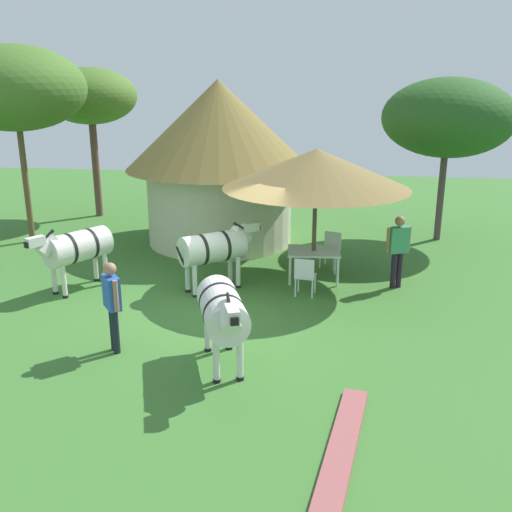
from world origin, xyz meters
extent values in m
plane|color=#3D732F|center=(0.00, 0.00, 0.00)|extent=(36.00, 36.00, 0.00)
cylinder|color=beige|center=(-1.06, 5.34, 1.09)|extent=(4.19, 4.19, 2.17)
cone|color=olive|center=(-1.06, 5.34, 3.41)|extent=(5.33, 5.33, 2.48)
cylinder|color=brown|center=(1.83, 2.26, 1.12)|extent=(0.10, 0.10, 2.25)
cone|color=olive|center=(1.83, 2.26, 2.70)|extent=(4.35, 4.35, 0.90)
cube|color=silver|center=(1.83, 2.26, 0.72)|extent=(1.30, 1.08, 0.04)
cylinder|color=silver|center=(1.24, 2.65, 0.35)|extent=(0.06, 0.06, 0.70)
cylinder|color=silver|center=(2.36, 2.73, 0.35)|extent=(0.06, 0.06, 0.70)
cylinder|color=silver|center=(1.31, 1.79, 0.35)|extent=(0.06, 0.06, 0.70)
cylinder|color=silver|center=(2.42, 1.87, 0.35)|extent=(0.06, 0.06, 0.70)
cube|color=white|center=(1.70, 1.20, 0.45)|extent=(0.49, 0.47, 0.04)
cube|color=white|center=(1.68, 1.01, 0.68)|extent=(0.44, 0.09, 0.45)
cylinder|color=white|center=(1.54, 1.40, 0.23)|extent=(0.04, 0.04, 0.45)
cylinder|color=white|center=(1.91, 1.36, 0.23)|extent=(0.04, 0.04, 0.45)
cylinder|color=white|center=(1.49, 1.05, 0.23)|extent=(0.04, 0.04, 0.45)
cylinder|color=white|center=(1.87, 1.00, 0.23)|extent=(0.04, 0.04, 0.45)
cube|color=white|center=(2.21, 3.26, 0.45)|extent=(0.56, 0.55, 0.04)
cube|color=white|center=(2.28, 3.44, 0.68)|extent=(0.43, 0.19, 0.45)
cylinder|color=white|center=(2.32, 3.02, 0.23)|extent=(0.04, 0.04, 0.45)
cylinder|color=white|center=(1.97, 3.16, 0.23)|extent=(0.04, 0.04, 0.45)
cylinder|color=white|center=(2.45, 3.36, 0.23)|extent=(0.04, 0.04, 0.45)
cylinder|color=white|center=(2.09, 3.50, 0.23)|extent=(0.04, 0.04, 0.45)
cylinder|color=black|center=(3.69, 1.95, 0.43)|extent=(0.12, 0.12, 0.85)
cylinder|color=black|center=(3.83, 2.01, 0.43)|extent=(0.12, 0.12, 0.85)
cube|color=#3D9262|center=(3.76, 1.98, 1.16)|extent=(0.51, 0.38, 0.60)
cylinder|color=#9A6B48|center=(3.52, 1.87, 1.17)|extent=(0.09, 0.09, 0.57)
cylinder|color=#9A6B48|center=(4.00, 2.09, 1.17)|extent=(0.09, 0.09, 0.57)
sphere|color=#9A6B48|center=(3.76, 1.98, 1.59)|extent=(0.23, 0.23, 0.23)
cylinder|color=black|center=(-1.55, -2.01, 0.42)|extent=(0.12, 0.12, 0.83)
cylinder|color=black|center=(-1.46, -2.13, 0.42)|extent=(0.12, 0.12, 0.83)
cube|color=blue|center=(-1.50, -2.07, 1.13)|extent=(0.44, 0.48, 0.59)
cylinder|color=#A5715A|center=(-1.66, -1.87, 1.15)|extent=(0.09, 0.09, 0.56)
cylinder|color=#A5715A|center=(-1.35, -2.27, 1.15)|extent=(0.09, 0.09, 0.56)
sphere|color=#A5715A|center=(-1.50, -2.07, 1.56)|extent=(0.23, 0.23, 0.23)
cylinder|color=silver|center=(-3.45, 0.87, 1.03)|extent=(1.36, 1.62, 0.70)
cylinder|color=black|center=(-3.30, 1.13, 1.03)|extent=(0.65, 0.43, 0.71)
cylinder|color=black|center=(-3.59, 0.65, 1.03)|extent=(0.65, 0.43, 0.71)
cylinder|color=silver|center=(-3.83, 0.24, 1.21)|extent=(0.55, 0.63, 0.52)
cube|color=silver|center=(-3.98, 0.00, 1.37)|extent=(0.36, 0.44, 0.20)
cube|color=black|center=(-4.07, -0.15, 1.34)|extent=(0.16, 0.16, 0.12)
cube|color=black|center=(-3.83, 0.24, 1.41)|extent=(0.22, 0.33, 0.28)
cylinder|color=silver|center=(-3.58, 0.30, 0.38)|extent=(0.11, 0.11, 0.77)
cylinder|color=black|center=(-3.58, 0.30, 0.03)|extent=(0.13, 0.13, 0.06)
cylinder|color=silver|center=(-3.91, 0.49, 0.38)|extent=(0.11, 0.11, 0.77)
cylinder|color=black|center=(-3.91, 0.49, 0.03)|extent=(0.13, 0.13, 0.06)
cylinder|color=silver|center=(-3.00, 1.26, 0.38)|extent=(0.11, 0.11, 0.77)
cylinder|color=black|center=(-3.00, 1.26, 0.03)|extent=(0.13, 0.13, 0.06)
cylinder|color=silver|center=(-3.33, 1.45, 0.38)|extent=(0.11, 0.11, 0.77)
cylinder|color=black|center=(-3.33, 1.45, 0.03)|extent=(0.13, 0.13, 0.06)
cylinder|color=black|center=(-3.05, 1.55, 0.93)|extent=(0.16, 0.23, 0.53)
cylinder|color=silver|center=(0.50, -2.30, 1.03)|extent=(1.16, 1.65, 0.70)
cylinder|color=black|center=(0.40, -2.02, 1.03)|extent=(0.70, 0.31, 0.71)
cylinder|color=black|center=(0.59, -2.56, 1.03)|extent=(0.70, 0.31, 0.71)
cylinder|color=silver|center=(0.75, -3.01, 1.21)|extent=(0.48, 0.62, 0.51)
cube|color=silver|center=(0.85, -3.28, 1.37)|extent=(0.30, 0.44, 0.20)
cube|color=black|center=(0.91, -3.45, 1.34)|extent=(0.15, 0.15, 0.12)
cube|color=black|center=(0.75, -3.01, 1.41)|extent=(0.16, 0.36, 0.28)
cylinder|color=silver|center=(0.87, -2.78, 0.38)|extent=(0.11, 0.11, 0.76)
cylinder|color=black|center=(0.87, -2.78, 0.03)|extent=(0.13, 0.13, 0.06)
cylinder|color=silver|center=(0.51, -2.91, 0.38)|extent=(0.11, 0.11, 0.76)
cylinder|color=black|center=(0.51, -2.91, 0.03)|extent=(0.13, 0.13, 0.06)
cylinder|color=silver|center=(0.49, -1.70, 0.38)|extent=(0.11, 0.11, 0.76)
cylinder|color=black|center=(0.49, -1.70, 0.03)|extent=(0.13, 0.13, 0.06)
cylinder|color=silver|center=(0.13, -1.83, 0.38)|extent=(0.11, 0.11, 0.76)
cylinder|color=black|center=(0.13, -1.83, 0.03)|extent=(0.13, 0.13, 0.06)
cylinder|color=black|center=(0.23, -1.55, 0.93)|extent=(0.13, 0.24, 0.53)
cylinder|color=silver|center=(-0.42, 1.25, 1.01)|extent=(1.56, 1.47, 0.68)
cylinder|color=black|center=(-0.64, 1.06, 1.01)|extent=(0.51, 0.58, 0.70)
cylinder|color=black|center=(-0.22, 1.42, 1.01)|extent=(0.51, 0.58, 0.70)
cylinder|color=silver|center=(0.14, 1.73, 1.19)|extent=(0.61, 0.59, 0.51)
cube|color=silver|center=(0.36, 1.91, 1.35)|extent=(0.42, 0.40, 0.20)
cube|color=black|center=(0.50, 2.02, 1.32)|extent=(0.17, 0.17, 0.12)
cube|color=black|center=(0.14, 1.73, 1.39)|extent=(0.31, 0.27, 0.28)
cylinder|color=silver|center=(-0.11, 1.76, 0.38)|extent=(0.11, 0.11, 0.75)
cylinder|color=black|center=(-0.11, 1.76, 0.03)|extent=(0.13, 0.13, 0.06)
cylinder|color=silver|center=(0.13, 1.47, 0.38)|extent=(0.11, 0.11, 0.75)
cylinder|color=black|center=(0.13, 1.47, 0.03)|extent=(0.13, 0.13, 0.06)
cylinder|color=silver|center=(-0.97, 1.04, 0.38)|extent=(0.11, 0.11, 0.75)
cylinder|color=black|center=(-0.97, 1.04, 0.03)|extent=(0.13, 0.13, 0.06)
cylinder|color=silver|center=(-0.73, 0.75, 0.38)|extent=(0.11, 0.11, 0.75)
cylinder|color=black|center=(-0.73, 0.75, 0.03)|extent=(0.13, 0.13, 0.06)
cylinder|color=black|center=(-1.02, 0.75, 0.91)|extent=(0.21, 0.19, 0.53)
cylinder|color=brown|center=(-5.94, 8.01, 1.62)|extent=(0.24, 0.24, 3.23)
ellipsoid|color=#476D26|center=(-5.94, 8.01, 4.08)|extent=(3.10, 3.10, 1.86)
cylinder|color=brown|center=(-6.61, 4.52, 1.66)|extent=(0.17, 0.17, 3.33)
ellipsoid|color=#446D26|center=(-6.61, 4.52, 4.40)|extent=(3.90, 3.90, 2.34)
cylinder|color=#4F3B3A|center=(5.38, 6.40, 1.28)|extent=(0.20, 0.20, 2.56)
ellipsoid|color=#24521E|center=(5.38, 6.40, 3.59)|extent=(3.74, 3.74, 2.24)
cube|color=#9E5252|center=(2.52, -4.37, 0.04)|extent=(0.78, 2.82, 0.08)
camera|label=1|loc=(2.28, -11.10, 4.74)|focal=40.79mm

